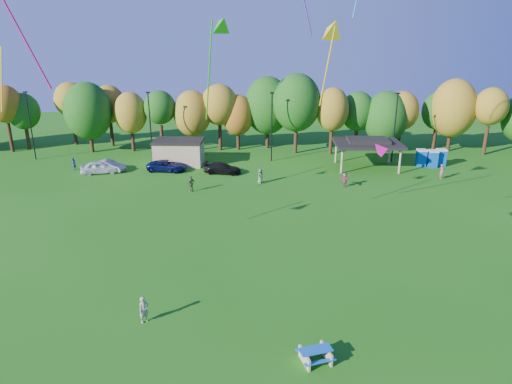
{
  "coord_description": "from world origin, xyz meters",
  "views": [
    {
      "loc": [
        1.5,
        -19.2,
        15.96
      ],
      "look_at": [
        0.83,
        6.0,
        7.28
      ],
      "focal_mm": 32.0,
      "sensor_mm": 36.0,
      "label": 1
    }
  ],
  "objects_px": {
    "kite_flyer": "(144,310)",
    "car_b": "(109,166)",
    "picnic_table": "(315,354)",
    "car_d": "(222,168)",
    "car_c": "(167,166)",
    "porta_potties": "(431,158)",
    "car_a": "(100,167)"
  },
  "relations": [
    {
      "from": "car_a",
      "to": "car_d",
      "type": "xyz_separation_m",
      "value": [
        14.94,
        0.3,
        -0.11
      ]
    },
    {
      "from": "car_d",
      "to": "kite_flyer",
      "type": "bearing_deg",
      "value": -175.07
    },
    {
      "from": "kite_flyer",
      "to": "car_a",
      "type": "xyz_separation_m",
      "value": [
        -13.29,
        30.21,
        -0.06
      ]
    },
    {
      "from": "porta_potties",
      "to": "car_b",
      "type": "distance_m",
      "value": 40.78
    },
    {
      "from": "picnic_table",
      "to": "car_d",
      "type": "xyz_separation_m",
      "value": [
        -8.04,
        33.68,
        0.23
      ]
    },
    {
      "from": "kite_flyer",
      "to": "car_b",
      "type": "height_order",
      "value": "kite_flyer"
    },
    {
      "from": "picnic_table",
      "to": "kite_flyer",
      "type": "relative_size",
      "value": 1.25
    },
    {
      "from": "car_a",
      "to": "kite_flyer",
      "type": "bearing_deg",
      "value": -171.62
    },
    {
      "from": "car_b",
      "to": "car_c",
      "type": "xyz_separation_m",
      "value": [
        7.2,
        0.2,
        -0.0
      ]
    },
    {
      "from": "picnic_table",
      "to": "kite_flyer",
      "type": "distance_m",
      "value": 10.21
    },
    {
      "from": "porta_potties",
      "to": "car_a",
      "type": "relative_size",
      "value": 0.84
    },
    {
      "from": "kite_flyer",
      "to": "car_b",
      "type": "xyz_separation_m",
      "value": [
        -12.51,
        31.17,
        -0.15
      ]
    },
    {
      "from": "picnic_table",
      "to": "car_d",
      "type": "bearing_deg",
      "value": 85.01
    },
    {
      "from": "porta_potties",
      "to": "car_d",
      "type": "xyz_separation_m",
      "value": [
        -26.48,
        -3.93,
        -0.44
      ]
    },
    {
      "from": "porta_potties",
      "to": "picnic_table",
      "type": "relative_size",
      "value": 1.83
    },
    {
      "from": "porta_potties",
      "to": "car_a",
      "type": "height_order",
      "value": "porta_potties"
    },
    {
      "from": "picnic_table",
      "to": "car_c",
      "type": "bearing_deg",
      "value": 95.07
    },
    {
      "from": "picnic_table",
      "to": "car_b",
      "type": "height_order",
      "value": "car_b"
    },
    {
      "from": "picnic_table",
      "to": "kite_flyer",
      "type": "bearing_deg",
      "value": 143.46
    },
    {
      "from": "car_c",
      "to": "car_d",
      "type": "height_order",
      "value": "car_c"
    },
    {
      "from": "car_a",
      "to": "car_b",
      "type": "height_order",
      "value": "car_a"
    },
    {
      "from": "kite_flyer",
      "to": "car_c",
      "type": "distance_m",
      "value": 31.82
    },
    {
      "from": "kite_flyer",
      "to": "car_b",
      "type": "distance_m",
      "value": 33.59
    },
    {
      "from": "car_a",
      "to": "car_d",
      "type": "relative_size",
      "value": 0.99
    },
    {
      "from": "car_a",
      "to": "car_d",
      "type": "bearing_deg",
      "value": -104.19
    },
    {
      "from": "kite_flyer",
      "to": "car_d",
      "type": "relative_size",
      "value": 0.36
    },
    {
      "from": "car_d",
      "to": "car_b",
      "type": "bearing_deg",
      "value": 95.37
    },
    {
      "from": "picnic_table",
      "to": "car_b",
      "type": "distance_m",
      "value": 40.9
    },
    {
      "from": "car_c",
      "to": "car_d",
      "type": "relative_size",
      "value": 1.07
    },
    {
      "from": "car_a",
      "to": "porta_potties",
      "type": "bearing_deg",
      "value": -99.53
    },
    {
      "from": "car_b",
      "to": "car_d",
      "type": "bearing_deg",
      "value": -77.75
    },
    {
      "from": "car_c",
      "to": "car_d",
      "type": "xyz_separation_m",
      "value": [
        6.97,
        -0.86,
        -0.02
      ]
    }
  ]
}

